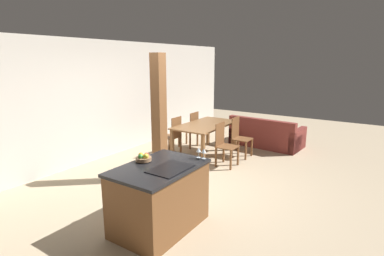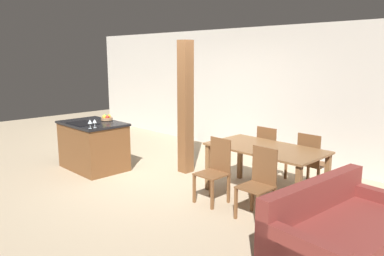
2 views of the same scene
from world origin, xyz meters
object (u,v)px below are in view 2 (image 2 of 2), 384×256
object	(u,v)px
wine_glass_middle	(95,121)
kitchen_island	(93,145)
dining_chair_near_left	(215,170)
wine_glass_near	(90,122)
timber_post	(186,108)
dining_table	(265,154)
dining_chair_far_left	(270,153)
dining_chair_far_right	(311,162)
fruit_bowl	(107,118)
couch	(342,235)
dining_chair_near_right	(259,182)

from	to	relation	value
wine_glass_middle	kitchen_island	bearing A→B (deg)	154.37
wine_glass_middle	dining_chair_near_left	world-z (taller)	wine_glass_middle
wine_glass_near	dining_chair_near_left	bearing A→B (deg)	19.99
kitchen_island	timber_post	xyz separation A→B (m)	(1.36, 1.11, 0.74)
wine_glass_near	dining_chair_near_left	size ratio (longest dim) A/B	0.16
kitchen_island	dining_table	size ratio (longest dim) A/B	0.74
dining_table	dining_chair_far_left	xyz separation A→B (m)	(-0.39, 0.69, -0.18)
dining_chair_far_left	dining_chair_far_right	size ratio (longest dim) A/B	1.00
dining_chair_far_left	timber_post	size ratio (longest dim) A/B	0.39
wine_glass_middle	dining_table	size ratio (longest dim) A/B	0.09
dining_chair_near_left	timber_post	size ratio (longest dim) A/B	0.39
dining_table	dining_chair_near_left	distance (m)	0.81
kitchen_island	fruit_bowl	world-z (taller)	fruit_bowl
wine_glass_near	wine_glass_middle	xyz separation A→B (m)	(0.00, 0.09, 0.00)
dining_chair_far_left	dining_chair_far_right	bearing A→B (deg)	-180.00
dining_table	couch	bearing A→B (deg)	-29.72
dining_chair_far_left	dining_chair_far_right	world-z (taller)	same
wine_glass_middle	dining_chair_far_left	distance (m)	3.04
dining_table	dining_chair_near_right	world-z (taller)	dining_chair_near_right
wine_glass_middle	couch	distance (m)	4.24
dining_table	dining_chair_far_right	distance (m)	0.81
dining_chair_near_right	dining_chair_far_right	xyz separation A→B (m)	(0.00, 1.39, 0.00)
wine_glass_near	dining_chair_far_right	xyz separation A→B (m)	(2.92, 2.17, -0.53)
dining_table	timber_post	bearing A→B (deg)	-179.66
dining_chair_near_left	timber_post	bearing A→B (deg)	153.07
couch	timber_post	xyz separation A→B (m)	(-3.34, 0.91, 0.93)
dining_chair_near_right	timber_post	distance (m)	2.34
wine_glass_middle	couch	size ratio (longest dim) A/B	0.08
dining_chair_far_left	dining_chair_far_right	xyz separation A→B (m)	(0.77, 0.00, 0.00)
dining_chair_far_left	timber_post	bearing A→B (deg)	27.62
fruit_bowl	dining_chair_far_right	size ratio (longest dim) A/B	0.23
fruit_bowl	dining_chair_far_left	distance (m)	3.11
wine_glass_middle	dining_chair_far_left	xyz separation A→B (m)	(2.15, 2.08, -0.53)
timber_post	dining_chair_near_left	bearing A→B (deg)	-26.93
kitchen_island	dining_chair_near_left	size ratio (longest dim) A/B	1.36
dining_chair_far_left	wine_glass_near	bearing A→B (deg)	45.26
wine_glass_middle	dining_chair_far_right	xyz separation A→B (m)	(2.92, 2.08, -0.53)
dining_table	dining_chair_near_left	bearing A→B (deg)	-119.18
dining_chair_near_right	couch	size ratio (longest dim) A/B	0.50
fruit_bowl	timber_post	bearing A→B (deg)	31.51
kitchen_island	dining_chair_far_left	world-z (taller)	dining_chair_far_left
couch	wine_glass_near	bearing A→B (deg)	102.26
kitchen_island	dining_chair_near_right	bearing A→B (deg)	6.97
wine_glass_near	couch	size ratio (longest dim) A/B	0.08
kitchen_island	dining_chair_far_right	world-z (taller)	dining_chair_far_right
wine_glass_near	timber_post	size ratio (longest dim) A/B	0.06
kitchen_island	wine_glass_middle	distance (m)	0.84
dining_chair_far_right	timber_post	size ratio (longest dim) A/B	0.39
dining_table	dining_chair_far_left	world-z (taller)	dining_chair_far_left
wine_glass_middle	dining_chair_near_left	xyz separation A→B (m)	(2.15, 0.69, -0.53)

